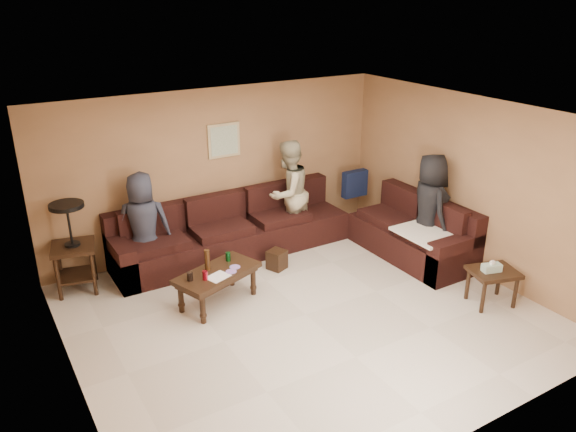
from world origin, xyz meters
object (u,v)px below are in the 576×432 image
object	(u,v)px
waste_bin	(277,260)
person_right	(429,208)
coffee_table	(217,276)
person_middle	(288,193)
sectional_sofa	(297,236)
person_left	(144,225)
end_table_left	(73,246)
side_table_right	(493,275)

from	to	relation	value
waste_bin	person_right	size ratio (longest dim) A/B	0.17
coffee_table	person_middle	distance (m)	2.16
person_middle	person_right	bearing A→B (deg)	111.25
waste_bin	coffee_table	bearing A→B (deg)	-158.73
waste_bin	person_middle	bearing A→B (deg)	48.90
person_middle	sectional_sofa	bearing A→B (deg)	52.91
person_middle	person_right	world-z (taller)	person_middle
person_left	waste_bin	bearing A→B (deg)	175.97
person_middle	end_table_left	bearing A→B (deg)	-24.29
coffee_table	person_left	size ratio (longest dim) A/B	0.81
coffee_table	end_table_left	size ratio (longest dim) A/B	0.98
coffee_table	waste_bin	distance (m)	1.25
sectional_sofa	person_left	distance (m)	2.28
sectional_sofa	person_left	world-z (taller)	person_left
coffee_table	waste_bin	bearing A→B (deg)	21.27
end_table_left	person_middle	size ratio (longest dim) A/B	0.75
side_table_right	person_right	bearing A→B (deg)	81.31
sectional_sofa	coffee_table	size ratio (longest dim) A/B	3.78
coffee_table	person_middle	xyz separation A→B (m)	(1.77, 1.16, 0.45)
end_table_left	side_table_right	xyz separation A→B (m)	(4.52, -3.14, -0.24)
person_middle	waste_bin	bearing A→B (deg)	27.10
sectional_sofa	person_right	size ratio (longest dim) A/B	2.83
coffee_table	person_middle	size ratio (longest dim) A/B	0.73
coffee_table	end_table_left	bearing A→B (deg)	138.77
sectional_sofa	person_left	size ratio (longest dim) A/B	3.05
end_table_left	side_table_right	bearing A→B (deg)	-34.83
side_table_right	person_right	xyz separation A→B (m)	(0.22, 1.42, 0.41)
side_table_right	person_left	distance (m)	4.73
end_table_left	waste_bin	distance (m)	2.82
side_table_right	person_middle	size ratio (longest dim) A/B	0.41
person_left	person_middle	bearing A→B (deg)	-160.56
side_table_right	person_left	xyz separation A→B (m)	(-3.56, 3.10, 0.35)
waste_bin	person_middle	size ratio (longest dim) A/B	0.17
person_right	person_left	bearing A→B (deg)	82.34
end_table_left	person_left	distance (m)	0.96
side_table_right	end_table_left	bearing A→B (deg)	145.17
waste_bin	side_table_right	bearing A→B (deg)	-50.48
person_left	person_right	bearing A→B (deg)	177.83
coffee_table	person_right	size ratio (longest dim) A/B	0.75
sectional_sofa	person_middle	size ratio (longest dim) A/B	2.76
coffee_table	side_table_right	bearing A→B (deg)	-31.27
person_left	side_table_right	bearing A→B (deg)	160.76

